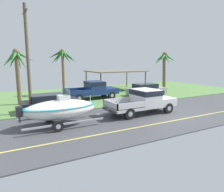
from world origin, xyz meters
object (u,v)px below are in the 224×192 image
palm_tree_near_left (165,62)px  palm_tree_mid (17,64)px  pickup_truck_towing (145,100)px  parked_pickup_background (94,89)px  parked_sedan_near (146,90)px  palm_tree_near_right (63,59)px  boat_on_trailer (60,109)px  parked_sedan_far (50,103)px  carport_awning (115,71)px  utility_pole (28,59)px

palm_tree_near_left → palm_tree_mid: (-17.97, -0.40, -0.13)m
palm_tree_near_left → palm_tree_mid: 17.97m
pickup_truck_towing → palm_tree_near_left: size_ratio=1.11×
parked_pickup_background → parked_sedan_near: 6.27m
palm_tree_near_left → palm_tree_mid: size_ratio=1.01×
parked_sedan_near → palm_tree_near_right: size_ratio=0.87×
pickup_truck_towing → palm_tree_mid: palm_tree_mid is taller
boat_on_trailer → pickup_truck_towing: bearing=0.0°
parked_pickup_background → palm_tree_mid: size_ratio=1.13×
parked_sedan_near → pickup_truck_towing: bearing=-129.0°
palm_tree_near_right → boat_on_trailer: bearing=-107.8°
palm_tree_near_left → palm_tree_near_right: size_ratio=0.96×
palm_tree_mid → pickup_truck_towing: bearing=-44.9°
boat_on_trailer → parked_sedan_near: boat_on_trailer is taller
palm_tree_near_right → pickup_truck_towing: bearing=-75.1°
parked_sedan_far → carport_awning: carport_awning is taller
carport_awning → palm_tree_mid: (-12.52, -3.96, 1.15)m
pickup_truck_towing → parked_sedan_far: bearing=145.9°
parked_sedan_near → palm_tree_near_left: (4.49, 2.00, 3.16)m
parked_pickup_background → palm_tree_mid: (-7.28, 0.72, 2.65)m
parked_pickup_background → parked_sedan_far: bearing=-149.6°
carport_awning → utility_pole: size_ratio=0.89×
pickup_truck_towing → parked_sedan_near: pickup_truck_towing is taller
boat_on_trailer → utility_pole: (-1.17, 3.89, 3.12)m
carport_awning → palm_tree_near_right: palm_tree_near_right is taller
parked_sedan_near → utility_pole: size_ratio=0.58×
palm_tree_mid → parked_sedan_far: bearing=-64.0°
boat_on_trailer → palm_tree_near_right: 12.24m
boat_on_trailer → parked_pickup_background: boat_on_trailer is taller
boat_on_trailer → parked_pickup_background: 9.37m
parked_sedan_near → parked_sedan_far: bearing=-168.9°
parked_pickup_background → parked_sedan_near: (6.20, -0.88, -0.38)m
boat_on_trailer → palm_tree_near_left: 18.70m
palm_tree_near_right → utility_pole: size_ratio=0.66×
pickup_truck_towing → parked_sedan_near: (5.29, 6.54, -0.37)m
palm_tree_mid → carport_awning: bearing=17.5°
parked_sedan_near → palm_tree_near_left: 5.84m
parked_sedan_far → parked_pickup_background: bearing=30.4°
pickup_truck_towing → parked_sedan_far: 7.61m
carport_awning → palm_tree_near_left: size_ratio=1.39×
pickup_truck_towing → parked_sedan_far: (-6.29, 4.27, -0.36)m
parked_pickup_background → parked_sedan_far: 6.26m
boat_on_trailer → parked_pickup_background: size_ratio=1.02×
pickup_truck_towing → parked_pickup_background: size_ratio=0.99×
pickup_truck_towing → parked_sedan_near: size_ratio=1.23×
pickup_truck_towing → boat_on_trailer: size_ratio=0.97×
carport_awning → parked_pickup_background: bearing=-138.3°
pickup_truck_towing → palm_tree_near_right: 12.08m
parked_sedan_near → palm_tree_mid: size_ratio=0.91×
parked_pickup_background → palm_tree_mid: palm_tree_mid is taller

